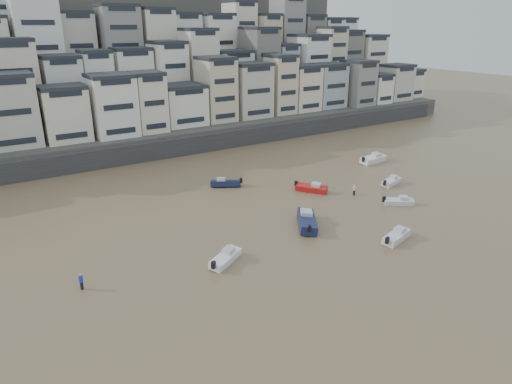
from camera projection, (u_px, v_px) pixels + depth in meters
ground at (442, 359)px, 35.37m from camera, size 400.00×400.00×0.00m
harbor_wall at (194, 144)px, 90.99m from camera, size 140.00×3.00×3.50m
hillside at (143, 68)px, 120.80m from camera, size 141.04×66.00×50.00m
boat_a at (397, 235)px, 54.36m from camera, size 5.46×3.01×1.42m
boat_j at (225, 257)px, 49.30m from camera, size 5.23×3.99×1.39m
boat_d at (391, 181)px, 73.11m from camera, size 5.07×2.78×1.32m
boat_h at (226, 182)px, 72.28m from camera, size 5.35×4.11×1.42m
boat_g at (373, 158)px, 84.50m from camera, size 6.43×2.74×1.70m
boat_b at (399, 201)px, 64.99m from camera, size 4.53×3.82×1.23m
boat_e at (312, 187)px, 70.02m from camera, size 4.37×5.37×1.44m
boat_c at (307, 219)px, 58.04m from camera, size 5.82×7.15×1.92m
person_blue at (81, 281)px, 44.30m from camera, size 0.44×0.44×1.74m
person_pink at (354, 190)px, 68.53m from camera, size 0.44×0.44×1.74m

